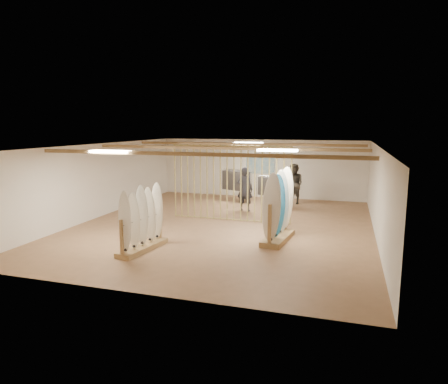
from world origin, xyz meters
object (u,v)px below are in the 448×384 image
(clothing_rack_a, at_px, (236,181))
(clothing_rack_b, at_px, (272,186))
(rack_left, at_px, (142,229))
(shopper_b, at_px, (294,181))
(rack_right, at_px, (278,218))
(shopper_a, at_px, (245,186))

(clothing_rack_a, bearing_deg, clothing_rack_b, 1.44)
(rack_left, bearing_deg, shopper_b, 76.25)
(rack_right, bearing_deg, rack_left, -143.25)
(rack_left, xyz_separation_m, rack_right, (3.51, 2.03, 0.12))
(shopper_a, bearing_deg, rack_left, 80.84)
(clothing_rack_a, relative_size, clothing_rack_b, 1.12)
(rack_right, distance_m, shopper_a, 4.38)
(clothing_rack_a, height_order, shopper_b, shopper_b)
(rack_left, relative_size, clothing_rack_b, 1.39)
(clothing_rack_b, bearing_deg, shopper_a, -111.74)
(rack_left, bearing_deg, rack_right, 38.12)
(rack_left, distance_m, rack_right, 4.06)
(clothing_rack_a, bearing_deg, rack_right, -42.18)
(rack_left, distance_m, shopper_b, 8.67)
(clothing_rack_b, height_order, shopper_b, shopper_b)
(rack_left, distance_m, shopper_a, 6.09)
(rack_left, relative_size, rack_right, 0.89)
(clothing_rack_b, distance_m, shopper_a, 1.44)
(clothing_rack_a, distance_m, shopper_a, 1.91)
(rack_left, xyz_separation_m, shopper_b, (3.21, 8.05, 0.41))
(rack_left, relative_size, shopper_b, 0.94)
(rack_right, height_order, shopper_b, rack_right)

